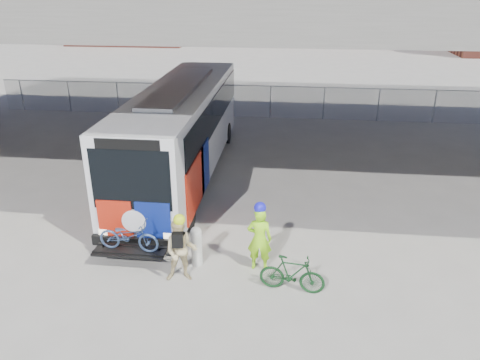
% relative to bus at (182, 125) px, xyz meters
% --- Properties ---
extents(ground, '(160.00, 160.00, 0.00)m').
position_rel_bus_xyz_m(ground, '(2.00, -3.02, -2.11)').
color(ground, '#9E9991').
rests_on(ground, ground).
extents(bus, '(2.67, 12.90, 3.69)m').
position_rel_bus_xyz_m(bus, '(0.00, 0.00, 0.00)').
color(bus, silver).
rests_on(bus, ground).
extents(overpass, '(40.00, 16.00, 7.95)m').
position_rel_bus_xyz_m(overpass, '(2.00, 0.98, 4.44)').
color(overpass, '#605E59').
rests_on(overpass, ground).
extents(chainlink_fence, '(30.00, 0.06, 30.00)m').
position_rel_bus_xyz_m(chainlink_fence, '(2.00, 8.98, -0.68)').
color(chainlink_fence, gray).
rests_on(chainlink_fence, ground).
extents(bollard, '(0.31, 0.31, 1.17)m').
position_rel_bus_xyz_m(bollard, '(1.81, -6.33, -1.48)').
color(bollard, silver).
rests_on(bollard, ground).
extents(cyclist_hivis, '(0.69, 0.47, 2.02)m').
position_rel_bus_xyz_m(cyclist_hivis, '(3.55, -6.33, -1.14)').
color(cyclist_hivis, '#9FFF1A').
rests_on(cyclist_hivis, ground).
extents(cyclist_tan, '(0.95, 0.80, 1.94)m').
position_rel_bus_xyz_m(cyclist_tan, '(1.57, -7.09, -1.19)').
color(cyclist_tan, '#D5C088').
rests_on(cyclist_tan, ground).
extents(bike_parked, '(1.72, 0.68, 1.00)m').
position_rel_bus_xyz_m(bike_parked, '(4.45, -7.25, -1.61)').
color(bike_parked, '#133D1B').
rests_on(bike_parked, ground).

